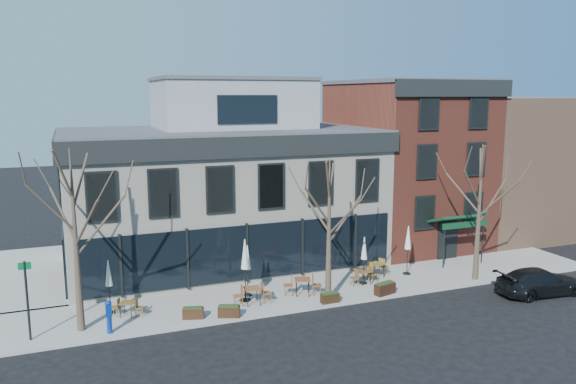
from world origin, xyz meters
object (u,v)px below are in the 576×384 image
object	(u,v)px
call_box	(109,316)
cafe_set_0	(128,307)
umbrella_0	(109,276)
parked_sedan	(540,282)

from	to	relation	value
call_box	cafe_set_0	world-z (taller)	call_box
cafe_set_0	umbrella_0	xyz separation A→B (m)	(-0.72, 0.64, 1.38)
parked_sedan	call_box	xyz separation A→B (m)	(-21.12, 2.76, 0.25)
parked_sedan	umbrella_0	distance (m)	21.57
call_box	cafe_set_0	xyz separation A→B (m)	(0.91, 1.67, -0.36)
parked_sedan	cafe_set_0	xyz separation A→B (m)	(-20.21, 4.43, -0.11)
umbrella_0	parked_sedan	bearing A→B (deg)	-13.61
parked_sedan	cafe_set_0	world-z (taller)	parked_sedan
parked_sedan	umbrella_0	xyz separation A→B (m)	(-20.93, 5.07, 1.27)
cafe_set_0	call_box	bearing A→B (deg)	-118.62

